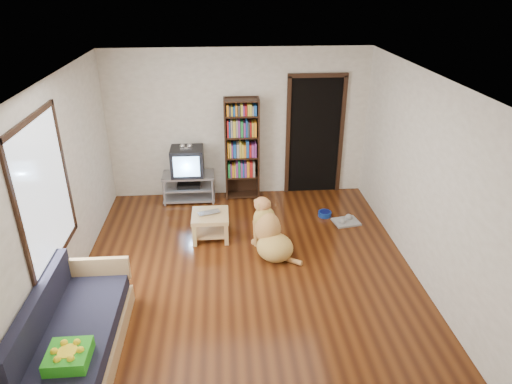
{
  "coord_description": "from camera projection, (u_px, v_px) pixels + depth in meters",
  "views": [
    {
      "loc": [
        -0.27,
        -5.14,
        3.64
      ],
      "look_at": [
        0.16,
        0.6,
        0.9
      ],
      "focal_mm": 32.0,
      "sensor_mm": 36.0,
      "label": 1
    }
  ],
  "objects": [
    {
      "name": "window",
      "position": [
        44.0,
        193.0,
        4.97
      ],
      "size": [
        0.03,
        1.46,
        1.7
      ],
      "color": "white",
      "rests_on": "wall_left"
    },
    {
      "name": "bookshelf",
      "position": [
        242.0,
        144.0,
        7.9
      ],
      "size": [
        0.6,
        0.3,
        1.8
      ],
      "color": "black",
      "rests_on": "ground"
    },
    {
      "name": "dog",
      "position": [
        270.0,
        234.0,
        6.51
      ],
      "size": [
        0.72,
        0.91,
        0.82
      ],
      "color": "gold",
      "rests_on": "ground"
    },
    {
      "name": "wall_back",
      "position": [
        238.0,
        125.0,
        7.91
      ],
      "size": [
        4.5,
        0.0,
        4.5
      ],
      "primitive_type": "plane",
      "rotation": [
        1.57,
        0.0,
        0.0
      ],
      "color": "silver",
      "rests_on": "ground"
    },
    {
      "name": "sofa",
      "position": [
        75.0,
        335.0,
        4.73
      ],
      "size": [
        0.8,
        1.8,
        0.8
      ],
      "color": "tan",
      "rests_on": "ground"
    },
    {
      "name": "ceiling",
      "position": [
        245.0,
        78.0,
        5.1
      ],
      "size": [
        5.0,
        5.0,
        0.0
      ],
      "primitive_type": "plane",
      "rotation": [
        3.14,
        0.0,
        0.0
      ],
      "color": "white",
      "rests_on": "ground"
    },
    {
      "name": "dog_bowl",
      "position": [
        325.0,
        214.0,
        7.61
      ],
      "size": [
        0.22,
        0.22,
        0.08
      ],
      "primitive_type": "cylinder",
      "color": "navy",
      "rests_on": "ground"
    },
    {
      "name": "laptop",
      "position": [
        210.0,
        214.0,
        6.81
      ],
      "size": [
        0.38,
        0.31,
        0.03
      ],
      "primitive_type": "imported",
      "rotation": [
        0.0,
        0.0,
        0.32
      ],
      "color": "#B4B3B8",
      "rests_on": "coffee_table"
    },
    {
      "name": "crt_tv",
      "position": [
        187.0,
        161.0,
        7.88
      ],
      "size": [
        0.55,
        0.52,
        0.58
      ],
      "color": "black",
      "rests_on": "tv_stand"
    },
    {
      "name": "tv_stand",
      "position": [
        189.0,
        186.0,
        8.06
      ],
      "size": [
        0.9,
        0.45,
        0.5
      ],
      "color": "#99999E",
      "rests_on": "ground"
    },
    {
      "name": "doorway",
      "position": [
        315.0,
        133.0,
        8.06
      ],
      "size": [
        1.03,
        0.05,
        2.19
      ],
      "color": "black",
      "rests_on": "wall_back"
    },
    {
      "name": "coffee_table",
      "position": [
        210.0,
        221.0,
        6.9
      ],
      "size": [
        0.55,
        0.55,
        0.4
      ],
      "color": "tan",
      "rests_on": "ground"
    },
    {
      "name": "green_cushion",
      "position": [
        69.0,
        356.0,
        4.18
      ],
      "size": [
        0.38,
        0.38,
        0.13
      ],
      "primitive_type": "cube",
      "rotation": [
        0.0,
        0.0,
        0.01
      ],
      "color": "#209B1C",
      "rests_on": "sofa"
    },
    {
      "name": "wall_left",
      "position": [
        61.0,
        190.0,
        5.5
      ],
      "size": [
        0.0,
        5.0,
        5.0
      ],
      "primitive_type": "plane",
      "rotation": [
        1.57,
        0.0,
        1.57
      ],
      "color": "silver",
      "rests_on": "ground"
    },
    {
      "name": "grey_rag",
      "position": [
        346.0,
        222.0,
        7.42
      ],
      "size": [
        0.45,
        0.39,
        0.03
      ],
      "primitive_type": "cube",
      "rotation": [
        0.0,
        0.0,
        0.18
      ],
      "color": "#9F9F9F",
      "rests_on": "ground"
    },
    {
      "name": "ground",
      "position": [
        247.0,
        271.0,
        6.22
      ],
      "size": [
        5.0,
        5.0,
        0.0
      ],
      "primitive_type": "plane",
      "color": "#56280E",
      "rests_on": "ground"
    },
    {
      "name": "wall_front",
      "position": [
        265.0,
        322.0,
        3.41
      ],
      "size": [
        4.5,
        0.0,
        4.5
      ],
      "primitive_type": "plane",
      "rotation": [
        -1.57,
        0.0,
        0.0
      ],
      "color": "silver",
      "rests_on": "ground"
    },
    {
      "name": "wall_right",
      "position": [
        422.0,
        178.0,
        5.81
      ],
      "size": [
        0.0,
        5.0,
        5.0
      ],
      "primitive_type": "plane",
      "rotation": [
        1.57,
        0.0,
        -1.57
      ],
      "color": "silver",
      "rests_on": "ground"
    }
  ]
}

